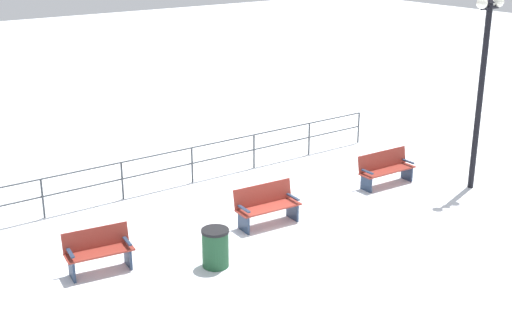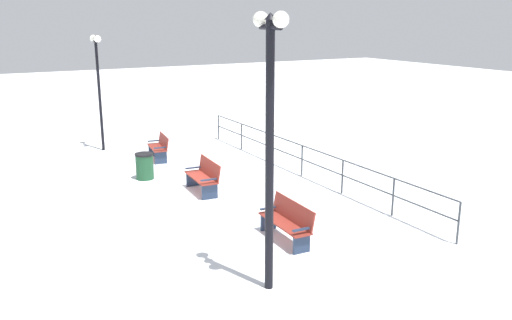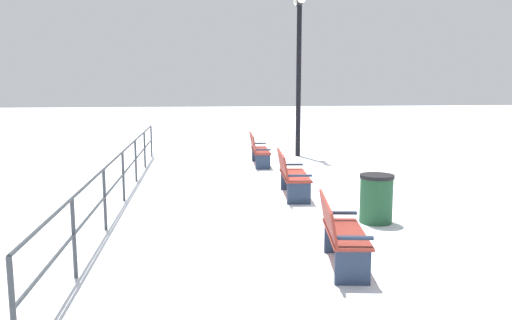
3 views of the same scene
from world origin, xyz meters
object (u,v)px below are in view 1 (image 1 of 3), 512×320
bench_nearest (99,250)px  bench_second (267,205)px  bench_third (385,168)px  lamppost_middle (483,70)px  trash_bin (215,248)px

bench_nearest → bench_second: size_ratio=0.89×
bench_third → lamppost_middle: bearing=51.0°
bench_nearest → bench_third: bench_third is taller
bench_second → bench_third: (-0.22, 4.16, -0.00)m
bench_nearest → bench_third: bearing=98.6°
bench_nearest → lamppost_middle: size_ratio=0.28×
bench_second → bench_nearest: bearing=-87.5°
bench_third → lamppost_middle: 3.56m
bench_nearest → lamppost_middle: lamppost_middle is taller
bench_nearest → bench_third: 8.32m
lamppost_middle → trash_bin: 8.47m
bench_nearest → bench_third: size_ratio=0.83×
lamppost_middle → bench_third: bearing=-131.1°
lamppost_middle → trash_bin: (-0.20, -8.00, -2.78)m
bench_nearest → trash_bin: bench_nearest is taller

